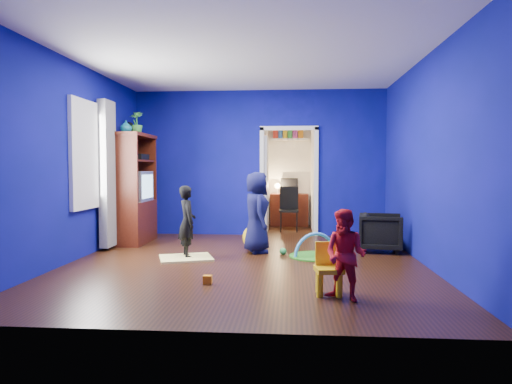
# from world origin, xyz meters

# --- Properties ---
(floor) EXTENTS (5.00, 5.50, 0.01)m
(floor) POSITION_xyz_m (0.00, 0.00, 0.00)
(floor) COLOR black
(floor) RESTS_ON ground
(ceiling) EXTENTS (5.00, 5.50, 0.01)m
(ceiling) POSITION_xyz_m (0.00, 0.00, 2.90)
(ceiling) COLOR white
(ceiling) RESTS_ON wall_back
(wall_back) EXTENTS (5.00, 0.02, 2.90)m
(wall_back) POSITION_xyz_m (0.00, 2.75, 1.45)
(wall_back) COLOR #090E69
(wall_back) RESTS_ON floor
(wall_front) EXTENTS (5.00, 0.02, 2.90)m
(wall_front) POSITION_xyz_m (0.00, -2.75, 1.45)
(wall_front) COLOR #090E69
(wall_front) RESTS_ON floor
(wall_left) EXTENTS (0.02, 5.50, 2.90)m
(wall_left) POSITION_xyz_m (-2.50, 0.00, 1.45)
(wall_left) COLOR #090E69
(wall_left) RESTS_ON floor
(wall_right) EXTENTS (0.02, 5.50, 2.90)m
(wall_right) POSITION_xyz_m (2.50, 0.00, 1.45)
(wall_right) COLOR #090E69
(wall_right) RESTS_ON floor
(alcove) EXTENTS (1.00, 1.75, 2.50)m
(alcove) POSITION_xyz_m (0.60, 3.62, 1.25)
(alcove) COLOR silver
(alcove) RESTS_ON floor
(armchair) EXTENTS (0.77, 0.76, 0.62)m
(armchair) POSITION_xyz_m (2.09, 1.07, 0.31)
(armchair) COLOR black
(armchair) RESTS_ON floor
(child_black) EXTENTS (0.40, 0.47, 1.09)m
(child_black) POSITION_xyz_m (-0.91, 0.32, 0.54)
(child_black) COLOR black
(child_black) RESTS_ON floor
(child_navy) EXTENTS (0.55, 0.71, 1.29)m
(child_navy) POSITION_xyz_m (0.10, 0.81, 0.64)
(child_navy) COLOR #0F133A
(child_navy) RESTS_ON floor
(toddler_red) EXTENTS (0.57, 0.54, 0.93)m
(toddler_red) POSITION_xyz_m (1.20, -1.75, 0.47)
(toddler_red) COLOR red
(toddler_red) RESTS_ON floor
(vase) EXTENTS (0.26, 0.26, 0.21)m
(vase) POSITION_xyz_m (-2.20, 1.32, 2.06)
(vase) COLOR #0D5C6C
(vase) RESTS_ON tv_armoire
(potted_plant) EXTENTS (0.27, 0.27, 0.43)m
(potted_plant) POSITION_xyz_m (-2.20, 1.84, 2.18)
(potted_plant) COLOR green
(potted_plant) RESTS_ON tv_armoire
(tv_armoire) EXTENTS (0.58, 1.14, 1.96)m
(tv_armoire) POSITION_xyz_m (-2.20, 1.62, 0.98)
(tv_armoire) COLOR #400F0A
(tv_armoire) RESTS_ON floor
(crt_tv) EXTENTS (0.46, 0.70, 0.54)m
(crt_tv) POSITION_xyz_m (-2.16, 1.62, 1.02)
(crt_tv) COLOR silver
(crt_tv) RESTS_ON tv_armoire
(yellow_blanket) EXTENTS (0.91, 0.82, 0.03)m
(yellow_blanket) POSITION_xyz_m (-0.91, 0.22, 0.01)
(yellow_blanket) COLOR #F2E07A
(yellow_blanket) RESTS_ON floor
(hopper_ball) EXTENTS (0.41, 0.41, 0.41)m
(hopper_ball) POSITION_xyz_m (0.05, 1.06, 0.21)
(hopper_ball) COLOR yellow
(hopper_ball) RESTS_ON floor
(kid_chair) EXTENTS (0.32, 0.32, 0.50)m
(kid_chair) POSITION_xyz_m (1.05, -1.55, 0.25)
(kid_chair) COLOR yellow
(kid_chair) RESTS_ON floor
(play_mat) EXTENTS (0.80, 0.80, 0.02)m
(play_mat) POSITION_xyz_m (1.02, 0.52, 0.01)
(play_mat) COLOR #3C9120
(play_mat) RESTS_ON floor
(toy_arch) EXTENTS (0.67, 0.35, 0.72)m
(toy_arch) POSITION_xyz_m (1.02, 0.52, 0.02)
(toy_arch) COLOR #3F8CD8
(toy_arch) RESTS_ON floor
(window_left) EXTENTS (0.03, 0.95, 1.55)m
(window_left) POSITION_xyz_m (-2.48, 0.35, 1.55)
(window_left) COLOR white
(window_left) RESTS_ON wall_left
(curtain) EXTENTS (0.14, 0.42, 2.40)m
(curtain) POSITION_xyz_m (-2.37, 0.90, 1.25)
(curtain) COLOR slate
(curtain) RESTS_ON floor
(doorway) EXTENTS (1.16, 0.10, 2.10)m
(doorway) POSITION_xyz_m (0.60, 2.75, 1.05)
(doorway) COLOR white
(doorway) RESTS_ON floor
(study_desk) EXTENTS (0.88, 0.44, 0.75)m
(study_desk) POSITION_xyz_m (0.60, 4.26, 0.38)
(study_desk) COLOR #3D140A
(study_desk) RESTS_ON floor
(desk_monitor) EXTENTS (0.40, 0.05, 0.32)m
(desk_monitor) POSITION_xyz_m (0.60, 4.38, 0.95)
(desk_monitor) COLOR black
(desk_monitor) RESTS_ON study_desk
(desk_lamp) EXTENTS (0.14, 0.14, 0.14)m
(desk_lamp) POSITION_xyz_m (0.32, 4.32, 0.93)
(desk_lamp) COLOR #FFD88C
(desk_lamp) RESTS_ON study_desk
(folding_chair) EXTENTS (0.40, 0.40, 0.92)m
(folding_chair) POSITION_xyz_m (0.60, 3.30, 0.46)
(folding_chair) COLOR black
(folding_chair) RESTS_ON floor
(book_shelf) EXTENTS (0.88, 0.24, 0.04)m
(book_shelf) POSITION_xyz_m (0.60, 4.37, 2.02)
(book_shelf) COLOR white
(book_shelf) RESTS_ON study_desk
(toy_0) EXTENTS (0.10, 0.08, 0.10)m
(toy_0) POSITION_xyz_m (1.43, -0.15, 0.05)
(toy_0) COLOR red
(toy_0) RESTS_ON floor
(toy_1) EXTENTS (0.11, 0.11, 0.11)m
(toy_1) POSITION_xyz_m (1.52, 0.56, 0.06)
(toy_1) COLOR #29A4EB
(toy_1) RESTS_ON floor
(toy_2) EXTENTS (0.10, 0.08, 0.10)m
(toy_2) POSITION_xyz_m (-0.32, -1.21, 0.05)
(toy_2) COLOR orange
(toy_2) RESTS_ON floor
(toy_3) EXTENTS (0.11, 0.11, 0.11)m
(toy_3) POSITION_xyz_m (0.52, 0.67, 0.06)
(toy_3) COLOR green
(toy_3) RESTS_ON floor
(toy_4) EXTENTS (0.10, 0.08, 0.10)m
(toy_4) POSITION_xyz_m (1.32, 0.20, 0.05)
(toy_4) COLOR #C24AC6
(toy_4) RESTS_ON floor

